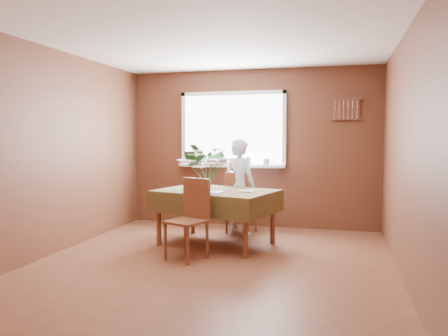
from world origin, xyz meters
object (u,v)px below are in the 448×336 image
(chair_near, at_px, (191,215))
(dining_table, at_px, (216,197))
(seated_woman, at_px, (240,187))
(flower_bouquet, at_px, (206,165))
(chair_far, at_px, (239,200))

(chair_near, bearing_deg, dining_table, 102.97)
(seated_woman, bearing_deg, flower_bouquet, 98.10)
(seated_woman, bearing_deg, chair_far, -43.18)
(dining_table, xyz_separation_m, chair_near, (-0.11, -0.69, -0.13))
(chair_near, bearing_deg, seated_woman, 100.06)
(chair_far, bearing_deg, dining_table, 89.41)
(chair_near, relative_size, seated_woman, 0.67)
(flower_bouquet, bearing_deg, chair_far, 75.94)
(chair_far, bearing_deg, chair_near, 90.67)
(chair_far, xyz_separation_m, seated_woman, (0.03, -0.07, 0.20))
(chair_far, distance_m, seated_woman, 0.22)
(chair_near, distance_m, flower_bouquet, 0.76)
(chair_near, xyz_separation_m, flower_bouquet, (0.03, 0.51, 0.56))
(flower_bouquet, bearing_deg, seated_woman, 73.24)
(seated_woman, xyz_separation_m, flower_bouquet, (-0.26, -0.85, 0.37))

